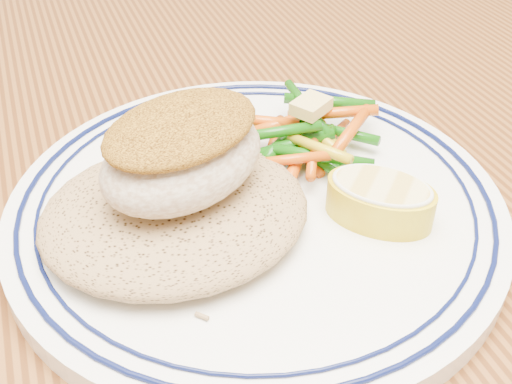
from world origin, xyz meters
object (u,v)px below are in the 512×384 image
(rice_pilaf, at_px, (175,207))
(dining_table, at_px, (206,287))
(plate, at_px, (256,206))
(lemon_wedge, at_px, (380,199))
(fish_fillet, at_px, (182,151))
(vegetable_pile, at_px, (307,136))

(rice_pilaf, bearing_deg, dining_table, 62.67)
(plate, xyz_separation_m, lemon_wedge, (0.06, -0.04, 0.02))
(fish_fillet, xyz_separation_m, lemon_wedge, (0.10, -0.04, -0.03))
(dining_table, height_order, rice_pilaf, rice_pilaf)
(dining_table, distance_m, vegetable_pile, 0.14)
(vegetable_pile, bearing_deg, fish_fillet, -157.88)
(fish_fillet, bearing_deg, plate, 4.79)
(plate, relative_size, vegetable_pile, 2.61)
(dining_table, xyz_separation_m, fish_fillet, (-0.02, -0.05, 0.16))
(dining_table, bearing_deg, plate, -65.04)
(dining_table, relative_size, lemon_wedge, 18.89)
(dining_table, height_order, lemon_wedge, lemon_wedge)
(dining_table, bearing_deg, fish_fillet, -112.11)
(rice_pilaf, xyz_separation_m, vegetable_pile, (0.10, 0.04, -0.00))
(rice_pilaf, bearing_deg, vegetable_pile, 22.77)
(fish_fillet, height_order, vegetable_pile, fish_fillet)
(rice_pilaf, bearing_deg, plate, 9.09)
(rice_pilaf, relative_size, vegetable_pile, 1.33)
(dining_table, distance_m, rice_pilaf, 0.14)
(rice_pilaf, height_order, vegetable_pile, same)
(dining_table, bearing_deg, lemon_wedge, -47.34)
(plate, height_order, fish_fillet, fish_fillet)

